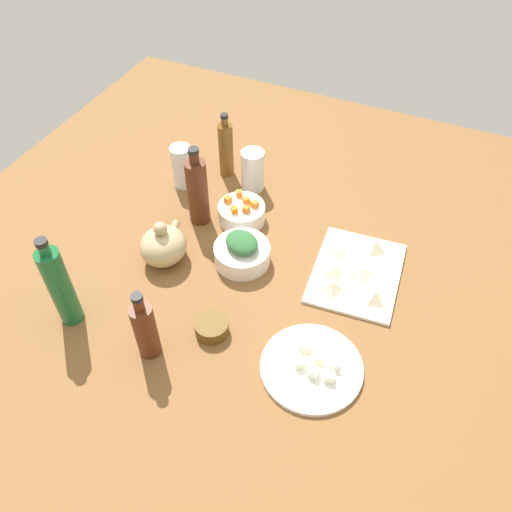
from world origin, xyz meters
The scene contains 32 objects.
tabletop centered at (0.00, 0.00, 1.50)cm, with size 190.00×190.00×3.00cm, color brown.
cutting_board centered at (9.28, -25.87, 3.50)cm, with size 29.26×22.85×1.00cm, color silver.
plate_tofu centered at (-23.53, -24.80, 3.60)cm, with size 24.17×24.17×1.20cm, color white.
bowl_greens centered at (1.04, 4.68, 5.75)cm, with size 15.54×15.54×5.51cm, color white.
bowl_carrots centered at (16.19, 11.95, 5.72)cm, with size 13.98×13.98×5.44cm, color white.
bowl_small_side centered at (-23.64, 1.35, 4.81)cm, with size 8.38×8.38×3.61cm, color brown.
teapot centered at (-7.00, 24.66, 8.31)cm, with size 15.09×12.56×13.58cm.
bottle_0 centered at (-34.21, 35.65, 15.30)cm, with size 5.69×5.69×27.70cm.
bottle_1 centered at (34.82, 26.13, 12.61)cm, with size 4.73×4.73×22.13cm.
bottle_2 centered at (11.37, 23.51, 14.04)cm, with size 6.11×6.11×25.51cm.
bottle_3 centered at (-34.55, 12.33, 11.78)cm, with size 5.36×5.36×21.04cm.
drinking_glass_0 centered at (31.56, 15.27, 9.78)cm, with size 7.34×7.34×13.56cm, color white.
drinking_glass_1 centered at (23.90, 36.21, 10.07)cm, with size 6.56×6.56×14.14cm, color white.
carrot_cube_0 centered at (12.96, 12.74, 9.34)cm, with size 1.80×1.80×1.80cm, color orange.
carrot_cube_1 centered at (17.74, 8.34, 9.34)cm, with size 1.80×1.80×1.80cm, color orange.
carrot_cube_2 centered at (18.19, 11.27, 9.34)cm, with size 1.80×1.80×1.80cm, color orange.
carrot_cube_3 centered at (16.32, 16.47, 9.34)cm, with size 1.80×1.80×1.80cm, color orange.
carrot_cube_4 centered at (14.67, 9.67, 9.34)cm, with size 1.80×1.80×1.80cm, color orange.
carrot_cube_5 centered at (20.23, 14.61, 9.34)cm, with size 1.80×1.80×1.80cm, color orange.
chopped_greens_mound centered at (1.04, 4.68, 10.32)cm, with size 9.97×8.10×3.62cm, color #2E6333.
tofu_cube_0 centered at (-21.62, -25.67, 5.30)cm, with size 2.20×2.20×2.20cm, color white.
tofu_cube_1 centered at (-25.67, -26.07, 5.30)cm, with size 2.20×2.20×2.20cm, color white.
tofu_cube_2 centered at (-19.86, -21.72, 5.30)cm, with size 2.20×2.20×2.20cm, color white.
tofu_cube_3 centered at (-21.68, -29.52, 5.30)cm, with size 2.20×2.20×2.20cm, color white.
tofu_cube_4 centered at (-24.50, -22.28, 5.30)cm, with size 2.20×2.20×2.20cm, color #EBF5CE.
tofu_cube_5 centered at (-25.20, -29.57, 5.30)cm, with size 2.20×2.20×2.20cm, color #F8EFCA.
dumpling_0 centered at (8.77, -27.37, 5.26)cm, with size 5.36×5.04×2.51cm, color beige.
dumpling_1 centered at (5.71, -20.30, 5.39)cm, with size 4.70×4.09×2.77cm, color beige.
dumpling_2 centered at (13.58, -19.01, 5.07)cm, with size 4.78×4.26×2.15cm, color beige.
dumpling_3 centered at (1.56, -32.76, 5.57)cm, with size 5.13×4.64×3.15cm, color beige.
dumpling_4 centered at (0.39, -21.54, 5.53)cm, with size 4.89×4.66×3.07cm, color beige.
dumpling_5 centered at (19.45, -28.13, 5.52)cm, with size 5.17×5.11×3.04cm, color beige.
Camera 1 is at (-86.88, -38.96, 109.93)cm, focal length 36.39 mm.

